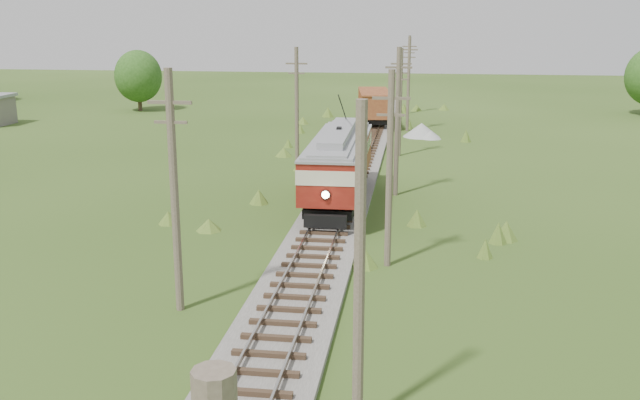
# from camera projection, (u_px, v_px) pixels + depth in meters

# --- Properties ---
(railbed_main) EXTENTS (3.60, 96.00, 0.57)m
(railbed_main) POSITION_uv_depth(u_px,v_px,m) (349.00, 180.00, 47.36)
(railbed_main) COLOR #605B54
(railbed_main) RESTS_ON ground
(streetcar) EXTENTS (3.19, 13.13, 5.98)m
(streetcar) POSITION_uv_depth(u_px,v_px,m) (339.00, 160.00, 40.91)
(streetcar) COLOR black
(streetcar) RESTS_ON ground
(gondola) EXTENTS (3.97, 9.24, 2.97)m
(gondola) POSITION_uv_depth(u_px,v_px,m) (374.00, 104.00, 71.56)
(gondola) COLOR black
(gondola) RESTS_ON ground
(gravel_pile) EXTENTS (3.49, 3.70, 1.27)m
(gravel_pile) POSITION_uv_depth(u_px,v_px,m) (423.00, 131.00, 65.26)
(gravel_pile) COLOR gray
(gravel_pile) RESTS_ON ground
(utility_pole_r_1) EXTENTS (0.30, 0.30, 8.80)m
(utility_pole_r_1) POSITION_uv_depth(u_px,v_px,m) (359.00, 273.00, 18.08)
(utility_pole_r_1) COLOR brown
(utility_pole_r_1) RESTS_ON ground
(utility_pole_r_2) EXTENTS (1.60, 0.30, 8.60)m
(utility_pole_r_2) POSITION_uv_depth(u_px,v_px,m) (390.00, 168.00, 30.51)
(utility_pole_r_2) COLOR brown
(utility_pole_r_2) RESTS_ON ground
(utility_pole_r_3) EXTENTS (1.60, 0.30, 9.00)m
(utility_pole_r_3) POSITION_uv_depth(u_px,v_px,m) (397.00, 121.00, 42.95)
(utility_pole_r_3) COLOR brown
(utility_pole_r_3) RESTS_ON ground
(utility_pole_r_4) EXTENTS (1.60, 0.30, 8.40)m
(utility_pole_r_4) POSITION_uv_depth(u_px,v_px,m) (400.00, 101.00, 55.52)
(utility_pole_r_4) COLOR brown
(utility_pole_r_4) RESTS_ON ground
(utility_pole_r_5) EXTENTS (1.60, 0.30, 8.90)m
(utility_pole_r_5) POSITION_uv_depth(u_px,v_px,m) (408.00, 83.00, 67.87)
(utility_pole_r_5) COLOR brown
(utility_pole_r_5) RESTS_ON ground
(utility_pole_r_6) EXTENTS (1.60, 0.30, 8.70)m
(utility_pole_r_6) POSITION_uv_depth(u_px,v_px,m) (409.00, 74.00, 80.40)
(utility_pole_r_6) COLOR brown
(utility_pole_r_6) RESTS_ON ground
(utility_pole_l_a) EXTENTS (1.60, 0.30, 9.00)m
(utility_pole_l_a) POSITION_uv_depth(u_px,v_px,m) (174.00, 190.00, 25.71)
(utility_pole_l_a) COLOR brown
(utility_pole_l_a) RESTS_ON ground
(utility_pole_l_b) EXTENTS (1.60, 0.30, 8.60)m
(utility_pole_l_b) POSITION_uv_depth(u_px,v_px,m) (297.00, 104.00, 52.65)
(utility_pole_l_b) COLOR brown
(utility_pole_l_b) RESTS_ON ground
(tree_mid_a) EXTENTS (5.46, 5.46, 7.03)m
(tree_mid_a) POSITION_uv_depth(u_px,v_px,m) (138.00, 76.00, 82.74)
(tree_mid_a) COLOR #38281C
(tree_mid_a) RESTS_ON ground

